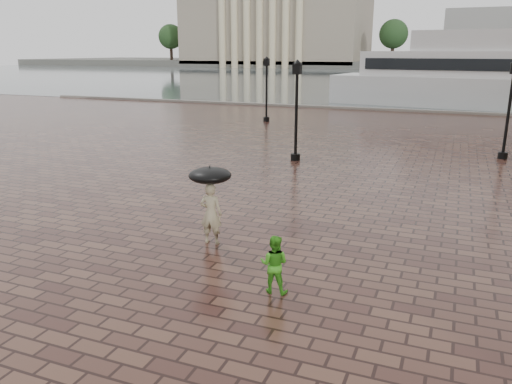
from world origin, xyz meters
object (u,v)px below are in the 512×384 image
at_px(child_pedestrian, 274,264).
at_px(adult_pedestrian, 211,214).
at_px(street_lamps, 344,100).
at_px(ferry_near, 491,76).

bearing_deg(child_pedestrian, adult_pedestrian, -43.19).
distance_m(street_lamps, adult_pedestrian, 16.23).
height_order(street_lamps, child_pedestrian, street_lamps).
bearing_deg(street_lamps, child_pedestrian, -81.89).
height_order(adult_pedestrian, child_pedestrian, adult_pedestrian).
relative_size(street_lamps, adult_pedestrian, 9.43).
relative_size(street_lamps, child_pedestrian, 12.29).
xyz_separation_m(street_lamps, ferry_near, (8.26, 22.51, 0.41)).
bearing_deg(adult_pedestrian, ferry_near, -106.56).
relative_size(adult_pedestrian, ferry_near, 0.06).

